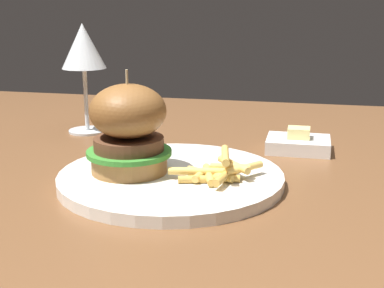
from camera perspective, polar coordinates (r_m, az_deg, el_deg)
dining_table at (r=0.81m, az=1.91°, el=-7.31°), size 1.25×0.91×0.74m
main_plate at (r=0.66m, az=-2.26°, el=-3.64°), size 0.28×0.28×0.01m
burger_sandwich at (r=0.66m, az=-6.80°, el=1.63°), size 0.11×0.11×0.13m
fries_pile at (r=0.63m, az=2.68°, el=-2.87°), size 0.11×0.09×0.03m
wine_glass at (r=0.92m, az=-11.51°, el=9.81°), size 0.07×0.07×0.18m
butter_dish at (r=0.82m, az=11.26°, el=0.07°), size 0.09×0.07×0.04m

